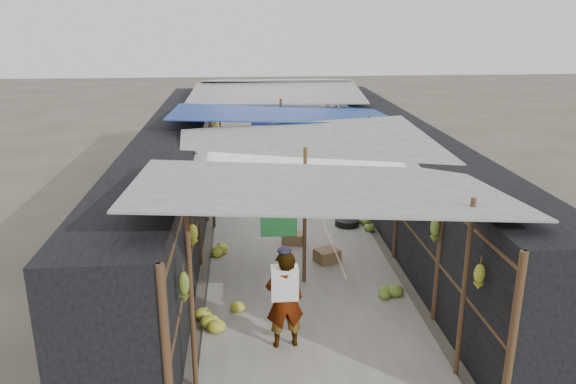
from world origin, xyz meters
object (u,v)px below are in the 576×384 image
object	(u,v)px
vendor_elderly	(285,300)
vendor_seated	(319,167)
shopper_blue	(238,172)
black_basin	(347,223)
crate_near	(293,238)

from	to	relation	value
vendor_elderly	vendor_seated	size ratio (longest dim) A/B	1.94
shopper_blue	vendor_seated	distance (m)	2.90
black_basin	vendor_seated	xyz separation A→B (m)	(-0.11, 4.01, 0.32)
black_basin	shopper_blue	size ratio (longest dim) A/B	0.40
shopper_blue	vendor_elderly	bearing A→B (deg)	-90.71
crate_near	vendor_elderly	xyz separation A→B (m)	(-0.49, -3.95, 0.65)
crate_near	shopper_blue	world-z (taller)	shopper_blue
vendor_seated	crate_near	bearing A→B (deg)	-45.28
crate_near	black_basin	xyz separation A→B (m)	(1.38, 0.99, -0.05)
vendor_seated	black_basin	bearing A→B (deg)	-29.43
black_basin	vendor_seated	world-z (taller)	vendor_seated
black_basin	shopper_blue	xyz separation A→B (m)	(-2.56, 2.50, 0.63)
vendor_seated	shopper_blue	bearing A→B (deg)	-89.30
crate_near	vendor_seated	bearing A→B (deg)	92.22
black_basin	crate_near	bearing A→B (deg)	-144.44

